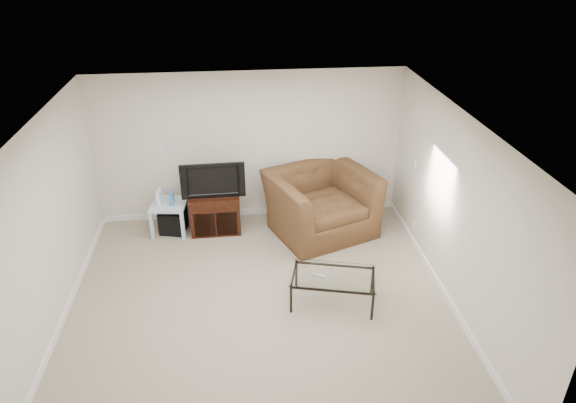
{
  "coord_description": "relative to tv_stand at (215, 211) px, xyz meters",
  "views": [
    {
      "loc": [
        -0.2,
        -5.34,
        4.4
      ],
      "look_at": [
        0.5,
        1.2,
        0.9
      ],
      "focal_mm": 32.0,
      "sensor_mm": 36.0,
      "label": 1
    }
  ],
  "objects": [
    {
      "name": "subwoofer",
      "position": [
        -0.69,
        0.02,
        -0.14
      ],
      "size": [
        0.46,
        0.46,
        0.39
      ],
      "primitive_type": "cube",
      "rotation": [
        0.0,
        0.0,
        -0.21
      ],
      "color": "black",
      "rests_on": "floor"
    },
    {
      "name": "plate_right_switch",
      "position": [
        3.09,
        -0.45,
        0.92
      ],
      "size": [
        0.02,
        0.09,
        0.13
      ],
      "primitive_type": "cube",
      "color": "white",
      "rests_on": "wall_right"
    },
    {
      "name": "wall_back",
      "position": [
        0.6,
        0.45,
        0.92
      ],
      "size": [
        5.0,
        0.02,
        2.5
      ],
      "primitive_type": "cube",
      "color": "silver",
      "rests_on": "ground"
    },
    {
      "name": "game_case",
      "position": [
        -0.67,
        -0.03,
        0.3
      ],
      "size": [
        0.06,
        0.15,
        0.21
      ],
      "primitive_type": "cube",
      "rotation": [
        0.0,
        0.0,
        -0.02
      ],
      "color": "#337FCC",
      "rests_on": "side_table"
    },
    {
      "name": "ceiling",
      "position": [
        0.6,
        -2.05,
        2.17
      ],
      "size": [
        5.0,
        5.0,
        0.0
      ],
      "primitive_type": "plane",
      "color": "white",
      "rests_on": "ground"
    },
    {
      "name": "plate_back",
      "position": [
        -0.8,
        0.44,
        0.92
      ],
      "size": [
        0.12,
        0.02,
        0.12
      ],
      "primitive_type": "cube",
      "color": "white",
      "rests_on": "wall_back"
    },
    {
      "name": "tv_stand",
      "position": [
        0.0,
        0.0,
        0.0
      ],
      "size": [
        0.8,
        0.56,
        0.66
      ],
      "primitive_type": null,
      "rotation": [
        0.0,
        0.0,
        0.02
      ],
      "color": "black",
      "rests_on": "floor"
    },
    {
      "name": "dvd_player",
      "position": [
        0.0,
        -0.04,
        0.22
      ],
      "size": [
        0.47,
        0.33,
        0.06
      ],
      "primitive_type": "cube",
      "rotation": [
        0.0,
        0.0,
        0.02
      ],
      "color": "black",
      "rests_on": "tv_stand"
    },
    {
      "name": "wall_right",
      "position": [
        3.1,
        -2.05,
        0.92
      ],
      "size": [
        0.02,
        5.0,
        2.5
      ],
      "primitive_type": "cube",
      "color": "silver",
      "rests_on": "ground"
    },
    {
      "name": "wall_left",
      "position": [
        -1.9,
        -2.05,
        0.92
      ],
      "size": [
        0.02,
        5.0,
        2.5
      ],
      "primitive_type": "cube",
      "color": "silver",
      "rests_on": "ground"
    },
    {
      "name": "recliner",
      "position": [
        1.7,
        -0.22,
        0.35
      ],
      "size": [
        1.82,
        1.51,
        1.36
      ],
      "primitive_type": "imported",
      "rotation": [
        0.0,
        0.0,
        0.38
      ],
      "color": "#533421",
      "rests_on": "floor"
    },
    {
      "name": "side_table",
      "position": [
        -0.73,
        0.0,
        -0.07
      ],
      "size": [
        0.61,
        0.61,
        0.52
      ],
      "primitive_type": null,
      "rotation": [
        0.0,
        0.0,
        -0.12
      ],
      "color": "silver",
      "rests_on": "floor"
    },
    {
      "name": "television",
      "position": [
        0.0,
        -0.03,
        0.62
      ],
      "size": [
        0.94,
        0.21,
        0.58
      ],
      "primitive_type": "imported",
      "rotation": [
        0.0,
        0.0,
        0.03
      ],
      "color": "black",
      "rests_on": "tv_stand"
    },
    {
      "name": "floor",
      "position": [
        0.6,
        -2.05,
        -0.33
      ],
      "size": [
        5.0,
        5.0,
        0.0
      ],
      "primitive_type": "plane",
      "color": "tan",
      "rests_on": "ground"
    },
    {
      "name": "plate_right_outlet",
      "position": [
        3.09,
        -0.75,
        -0.03
      ],
      "size": [
        0.02,
        0.08,
        0.12
      ],
      "primitive_type": "cube",
      "color": "white",
      "rests_on": "wall_right"
    },
    {
      "name": "coffee_table",
      "position": [
        1.56,
        -2.07,
        -0.11
      ],
      "size": [
        1.23,
        0.88,
        0.43
      ],
      "primitive_type": null,
      "rotation": [
        0.0,
        0.0,
        -0.25
      ],
      "color": "black",
      "rests_on": "floor"
    },
    {
      "name": "remote",
      "position": [
        1.37,
        -2.07,
        0.12
      ],
      "size": [
        0.18,
        0.12,
        0.02
      ],
      "primitive_type": "cube",
      "rotation": [
        0.0,
        0.0,
        -0.45
      ],
      "color": "#B2B2B7",
      "rests_on": "coffee_table"
    },
    {
      "name": "game_console",
      "position": [
        -0.86,
        -0.01,
        0.31
      ],
      "size": [
        0.08,
        0.18,
        0.24
      ],
      "primitive_type": "cube",
      "rotation": [
        0.0,
        0.0,
        -0.16
      ],
      "color": "white",
      "rests_on": "side_table"
    }
  ]
}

